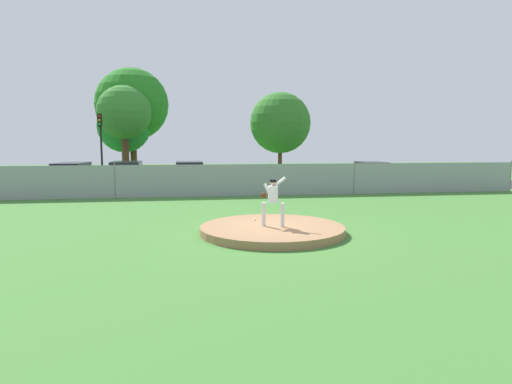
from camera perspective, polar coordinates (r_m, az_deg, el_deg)
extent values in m
plane|color=#427A33|center=(19.99, -0.98, -1.92)|extent=(80.00, 80.00, 0.00)
cube|color=#2B2B2D|center=(28.37, -3.19, 0.60)|extent=(44.00, 7.00, 0.01)
cylinder|color=#99704C|center=(14.12, 2.15, -4.98)|extent=(4.69, 4.69, 0.25)
cylinder|color=silver|center=(13.99, 1.02, -2.94)|extent=(0.13, 0.13, 0.77)
cylinder|color=silver|center=(13.88, 3.50, -3.03)|extent=(0.13, 0.13, 0.77)
cylinder|color=silver|center=(13.84, 2.27, -0.31)|extent=(0.32, 0.32, 0.54)
cylinder|color=silver|center=(13.83, 3.01, 1.22)|extent=(0.46, 0.25, 0.40)
cylinder|color=silver|center=(13.79, 1.53, 0.25)|extent=(0.29, 0.19, 0.46)
ellipsoid|color=#4C2D14|center=(13.84, 1.01, -0.44)|extent=(0.20, 0.12, 0.18)
sphere|color=tan|center=(13.80, 2.27, 1.21)|extent=(0.20, 0.20, 0.20)
cylinder|color=black|center=(13.79, 2.27, 1.50)|extent=(0.21, 0.21, 0.09)
sphere|color=white|center=(15.06, -0.12, -3.61)|extent=(0.07, 0.07, 0.07)
cube|color=gray|center=(23.83, -2.22, 1.57)|extent=(33.05, 0.03, 1.75)
cylinder|color=slate|center=(24.04, -18.09, 1.41)|extent=(0.07, 0.07, 1.85)
cylinder|color=slate|center=(25.39, 12.78, 1.84)|extent=(0.07, 0.07, 1.85)
cylinder|color=slate|center=(30.40, 30.50, 1.84)|extent=(0.07, 0.07, 1.85)
cube|color=#B7BABF|center=(28.21, -16.65, 1.74)|extent=(1.96, 4.37, 0.77)
cube|color=black|center=(28.16, -16.70, 3.20)|extent=(1.78, 2.42, 0.66)
cylinder|color=black|center=(29.57, -16.31, 1.21)|extent=(1.95, 0.68, 0.64)
cylinder|color=black|center=(26.92, -16.98, 0.68)|extent=(1.95, 0.68, 0.64)
cube|color=tan|center=(30.21, 14.90, 2.00)|extent=(1.97, 4.70, 0.68)
cube|color=black|center=(30.17, 14.94, 3.25)|extent=(1.72, 2.62, 0.65)
cylinder|color=black|center=(31.58, 13.99, 1.60)|extent=(1.82, 0.73, 0.64)
cylinder|color=black|center=(28.91, 15.85, 1.10)|extent=(1.82, 0.73, 0.64)
cube|color=#232328|center=(28.67, -23.07, 1.57)|extent=(2.10, 4.86, 0.79)
cube|color=black|center=(28.62, -23.13, 2.97)|extent=(1.81, 2.72, 0.62)
cylinder|color=black|center=(30.10, -22.14, 1.07)|extent=(1.88, 0.76, 0.64)
cylinder|color=black|center=(27.32, -24.01, 0.48)|extent=(1.88, 0.76, 0.64)
cube|color=#161E4C|center=(28.49, -8.76, 1.92)|extent=(1.94, 4.15, 0.72)
cube|color=black|center=(28.45, -8.78, 3.31)|extent=(1.74, 2.30, 0.67)
cylinder|color=black|center=(29.79, -8.80, 1.43)|extent=(1.90, 0.69, 0.64)
cylinder|color=black|center=(27.26, -8.69, 0.96)|extent=(1.90, 0.69, 0.64)
cone|color=orange|center=(28.50, 3.63, 1.19)|extent=(0.32, 0.32, 0.55)
cube|color=black|center=(28.52, 3.62, 0.67)|extent=(0.40, 0.40, 0.03)
cylinder|color=black|center=(32.95, -19.69, 5.36)|extent=(0.14, 0.14, 4.94)
cube|color=black|center=(32.80, -19.89, 8.88)|extent=(0.28, 0.24, 0.90)
sphere|color=red|center=(32.70, -19.95, 9.36)|extent=(0.18, 0.18, 0.18)
sphere|color=orange|center=(32.69, -19.93, 8.89)|extent=(0.18, 0.18, 0.18)
sphere|color=green|center=(32.67, -19.91, 8.42)|extent=(0.18, 0.18, 0.18)
cylinder|color=#4C331E|center=(37.23, -16.84, 3.87)|extent=(0.39, 0.39, 2.75)
sphere|color=#20792C|center=(37.21, -16.98, 8.29)|extent=(4.26, 4.26, 4.26)
cylinder|color=#4C331E|center=(35.57, -16.80, 4.59)|extent=(0.55, 0.55, 3.79)
sphere|color=#337B2A|center=(35.62, -16.98, 9.99)|extent=(4.17, 4.17, 4.17)
cylinder|color=#4C331E|center=(37.98, -15.81, 4.89)|extent=(0.53, 0.53, 3.99)
sphere|color=#24771F|center=(38.10, -16.01, 11.04)|extent=(5.97, 5.97, 5.97)
cylinder|color=#4C331E|center=(39.13, 3.17, 4.28)|extent=(0.36, 0.36, 2.77)
sphere|color=#307326|center=(39.14, 3.21, 9.08)|extent=(5.42, 5.42, 5.42)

